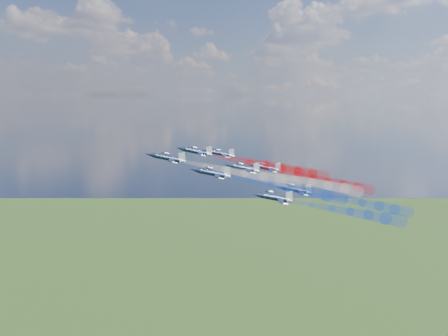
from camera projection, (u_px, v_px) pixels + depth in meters
jet_lead at (167, 158)px, 152.26m from camera, size 15.62×13.77×7.89m
trail_lead at (245, 173)px, 162.07m from camera, size 39.02×16.16×13.97m
jet_inner_left at (212, 173)px, 145.10m from camera, size 15.62×13.77×7.89m
trail_inner_left at (290, 188)px, 154.92m from camera, size 39.02×16.16×13.97m
jet_inner_right at (196, 152)px, 166.65m from camera, size 15.62×13.77×7.89m
trail_inner_right at (265, 166)px, 176.46m from camera, size 39.02×16.16×13.97m
jet_outer_left at (274, 198)px, 141.39m from camera, size 15.62×13.77×7.89m
trail_outer_left at (350, 212)px, 151.20m from camera, size 39.02×16.16×13.97m
jet_center_third at (243, 168)px, 162.40m from camera, size 15.62×13.77×7.89m
trail_center_third at (312, 182)px, 172.21m from camera, size 39.02×16.16×13.97m
jet_outer_right at (220, 154)px, 181.57m from camera, size 15.62×13.77×7.89m
trail_outer_right at (282, 167)px, 191.38m from camera, size 39.02×16.16×13.97m
jet_rear_left at (295, 190)px, 157.61m from camera, size 15.62×13.77×7.89m
trail_rear_left at (363, 203)px, 167.42m from camera, size 39.02×16.16×13.97m
jet_rear_right at (266, 168)px, 176.58m from camera, size 15.62×13.77×7.89m
trail_rear_right at (328, 181)px, 186.39m from camera, size 39.02×16.16×13.97m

